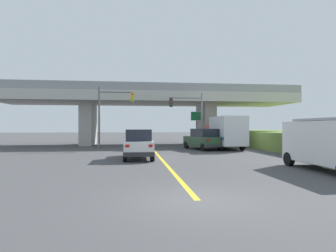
{
  "coord_description": "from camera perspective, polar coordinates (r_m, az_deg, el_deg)",
  "views": [
    {
      "loc": [
        -1.9,
        -8.29,
        2.19
      ],
      "look_at": [
        1.03,
        15.65,
        2.27
      ],
      "focal_mm": 30.47,
      "sensor_mm": 36.0,
      "label": 1
    }
  ],
  "objects": [
    {
      "name": "highway_sign",
      "position": [
        34.09,
        5.74,
        1.2
      ],
      "size": [
        1.42,
        0.17,
        4.17
      ],
      "color": "#56595E",
      "rests_on": "ground"
    },
    {
      "name": "suv_crossing",
      "position": [
        27.66,
        7.07,
        -2.61
      ],
      "size": [
        3.11,
        5.1,
        2.02
      ],
      "rotation": [
        0.0,
        0.0,
        0.25
      ],
      "color": "#2D4C33",
      "rests_on": "ground"
    },
    {
      "name": "traffic_signal_farside",
      "position": [
        28.79,
        -11.42,
        3.42
      ],
      "size": [
        3.49,
        0.36,
        6.14
      ],
      "color": "#56595E",
      "rests_on": "ground"
    },
    {
      "name": "lane_divider_stripe",
      "position": [
        20.76,
        -1.69,
        -6.23
      ],
      "size": [
        0.2,
        24.53,
        0.01
      ],
      "primitive_type": "cube",
      "color": "yellow",
      "rests_on": "ground"
    },
    {
      "name": "box_truck",
      "position": [
        28.89,
        11.39,
        -1.21
      ],
      "size": [
        2.33,
        6.94,
        3.2
      ],
      "color": "red",
      "rests_on": "ground"
    },
    {
      "name": "work_van",
      "position": [
        16.2,
        29.56,
        -2.81
      ],
      "size": [
        2.08,
        5.37,
        2.62
      ],
      "color": "white",
      "rests_on": "ground"
    },
    {
      "name": "traffic_signal_nearside",
      "position": [
        29.85,
        4.6,
        2.8
      ],
      "size": [
        3.5,
        0.36,
        5.74
      ],
      "color": "slate",
      "rests_on": "ground"
    },
    {
      "name": "suv_lead",
      "position": [
        19.79,
        -5.95,
        -3.59
      ],
      "size": [
        1.95,
        4.77,
        2.02
      ],
      "color": "silver",
      "rests_on": "ground"
    },
    {
      "name": "ground",
      "position": [
        35.66,
        -3.91,
        -3.7
      ],
      "size": [
        160.0,
        160.0,
        0.0
      ],
      "primitive_type": "plane",
      "color": "#424244"
    },
    {
      "name": "overpass_bridge",
      "position": [
        35.72,
        -3.91,
        4.6
      ],
      "size": [
        35.59,
        8.43,
        7.14
      ],
      "color": "#B7B5AD",
      "rests_on": "ground"
    }
  ]
}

